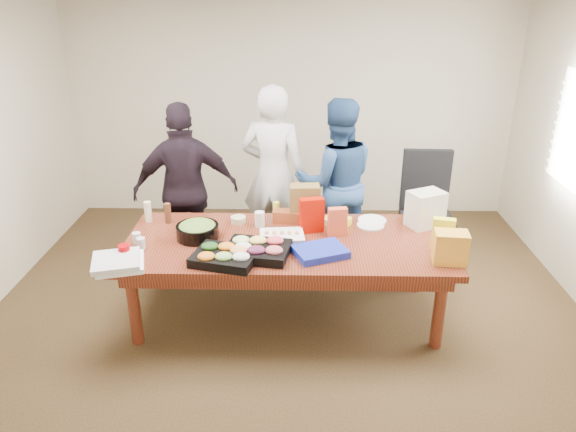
{
  "coord_description": "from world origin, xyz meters",
  "views": [
    {
      "loc": [
        0.1,
        -4.21,
        2.8
      ],
      "look_at": [
        0.01,
        0.1,
        0.94
      ],
      "focal_mm": 33.78,
      "sensor_mm": 36.0,
      "label": 1
    }
  ],
  "objects_px": {
    "conference_table": "(287,278)",
    "person_center": "(273,175)",
    "person_right": "(336,183)",
    "sheet_cake": "(282,237)",
    "office_chair": "(427,217)",
    "salad_bowl": "(198,232)"
  },
  "relations": [
    {
      "from": "conference_table",
      "to": "person_center",
      "type": "bearing_deg",
      "value": 98.3
    },
    {
      "from": "person_right",
      "to": "sheet_cake",
      "type": "height_order",
      "value": "person_right"
    },
    {
      "from": "office_chair",
      "to": "sheet_cake",
      "type": "xyz_separation_m",
      "value": [
        -1.46,
        -0.9,
        0.19
      ]
    },
    {
      "from": "sheet_cake",
      "to": "salad_bowl",
      "type": "relative_size",
      "value": 1.01
    },
    {
      "from": "office_chair",
      "to": "person_center",
      "type": "height_order",
      "value": "person_center"
    },
    {
      "from": "conference_table",
      "to": "person_center",
      "type": "height_order",
      "value": "person_center"
    },
    {
      "from": "office_chair",
      "to": "sheet_cake",
      "type": "distance_m",
      "value": 1.73
    },
    {
      "from": "conference_table",
      "to": "person_right",
      "type": "distance_m",
      "value": 1.32
    },
    {
      "from": "office_chair",
      "to": "person_center",
      "type": "relative_size",
      "value": 0.63
    },
    {
      "from": "person_right",
      "to": "salad_bowl",
      "type": "distance_m",
      "value": 1.67
    },
    {
      "from": "office_chair",
      "to": "salad_bowl",
      "type": "height_order",
      "value": "office_chair"
    },
    {
      "from": "person_right",
      "to": "salad_bowl",
      "type": "height_order",
      "value": "person_right"
    },
    {
      "from": "person_center",
      "to": "sheet_cake",
      "type": "relative_size",
      "value": 5.06
    },
    {
      "from": "person_center",
      "to": "person_right",
      "type": "relative_size",
      "value": 1.07
    },
    {
      "from": "salad_bowl",
      "to": "person_center",
      "type": "bearing_deg",
      "value": 61.6
    },
    {
      "from": "sheet_cake",
      "to": "office_chair",
      "type": "bearing_deg",
      "value": 25.86
    },
    {
      "from": "sheet_cake",
      "to": "salad_bowl",
      "type": "xyz_separation_m",
      "value": [
        -0.74,
        0.05,
        0.03
      ]
    },
    {
      "from": "office_chair",
      "to": "salad_bowl",
      "type": "distance_m",
      "value": 2.37
    },
    {
      "from": "conference_table",
      "to": "person_right",
      "type": "bearing_deg",
      "value": 66.5
    },
    {
      "from": "person_right",
      "to": "sheet_cake",
      "type": "distance_m",
      "value": 1.25
    },
    {
      "from": "office_chair",
      "to": "person_right",
      "type": "xyz_separation_m",
      "value": [
        -0.93,
        0.22,
        0.29
      ]
    },
    {
      "from": "conference_table",
      "to": "person_center",
      "type": "relative_size",
      "value": 1.48
    }
  ]
}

